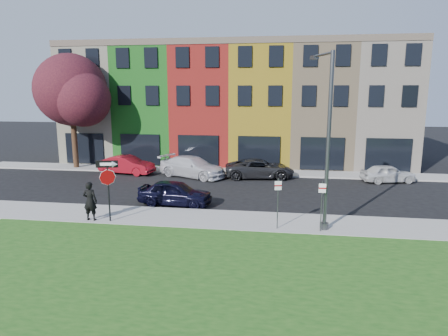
% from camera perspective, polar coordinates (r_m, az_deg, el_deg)
% --- Properties ---
extents(ground, '(120.00, 120.00, 0.00)m').
position_cam_1_polar(ground, '(17.21, 1.62, -10.93)').
color(ground, black).
rests_on(ground, ground).
extents(sidewalk_near, '(40.00, 3.00, 0.12)m').
position_cam_1_polar(sidewalk_near, '(19.90, 8.43, -7.77)').
color(sidewalk_near, gray).
rests_on(sidewalk_near, ground).
extents(sidewalk_far, '(40.00, 2.40, 0.12)m').
position_cam_1_polar(sidewalk_far, '(31.87, -0.57, -0.47)').
color(sidewalk_far, gray).
rests_on(sidewalk_far, ground).
extents(rowhouse_block, '(30.00, 10.12, 10.00)m').
position_cam_1_polar(rowhouse_block, '(37.31, 1.67, 8.85)').
color(rowhouse_block, beige).
rests_on(rowhouse_block, ground).
extents(stop_sign, '(1.03, 0.27, 3.02)m').
position_cam_1_polar(stop_sign, '(20.00, -16.28, -1.42)').
color(stop_sign, black).
rests_on(stop_sign, sidewalk_near).
extents(man, '(0.72, 0.48, 1.94)m').
position_cam_1_polar(man, '(20.72, -18.59, -4.50)').
color(man, black).
rests_on(man, sidewalk_near).
extents(sedan_near, '(2.39, 4.47, 1.43)m').
position_cam_1_polar(sedan_near, '(22.86, -7.00, -3.53)').
color(sedan_near, black).
rests_on(sedan_near, ground).
extents(parked_car_red, '(2.88, 4.81, 1.43)m').
position_cam_1_polar(parked_car_red, '(31.99, -13.71, 0.45)').
color(parked_car_red, maroon).
rests_on(parked_car_red, ground).
extents(parked_car_silver, '(5.96, 6.86, 1.54)m').
position_cam_1_polar(parked_car_silver, '(30.08, -4.54, 0.18)').
color(parked_car_silver, silver).
rests_on(parked_car_silver, ground).
extents(parked_car_dark, '(3.75, 5.74, 1.41)m').
position_cam_1_polar(parked_car_dark, '(29.76, 5.12, -0.08)').
color(parked_car_dark, black).
rests_on(parked_car_dark, ground).
extents(parked_car_white, '(3.20, 4.42, 1.27)m').
position_cam_1_polar(parked_car_white, '(30.56, 22.39, -0.72)').
color(parked_car_white, silver).
rests_on(parked_car_white, ground).
extents(street_lamp, '(1.03, 2.50, 8.00)m').
position_cam_1_polar(street_lamp, '(18.54, 14.42, 3.63)').
color(street_lamp, '#424547').
rests_on(street_lamp, sidewalk_near).
extents(parking_sign_a, '(0.31, 0.12, 2.39)m').
position_cam_1_polar(parking_sign_a, '(18.50, 7.70, -4.24)').
color(parking_sign_a, '#424547').
rests_on(parking_sign_a, sidewalk_near).
extents(parking_sign_b, '(0.32, 0.09, 2.36)m').
position_cam_1_polar(parking_sign_b, '(18.48, 13.79, -4.52)').
color(parking_sign_b, '#424547').
rests_on(parking_sign_b, sidewalk_near).
extents(tree_purple, '(6.90, 6.04, 9.21)m').
position_cam_1_polar(tree_purple, '(34.93, -20.81, 10.15)').
color(tree_purple, '#322010').
rests_on(tree_purple, sidewalk_far).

